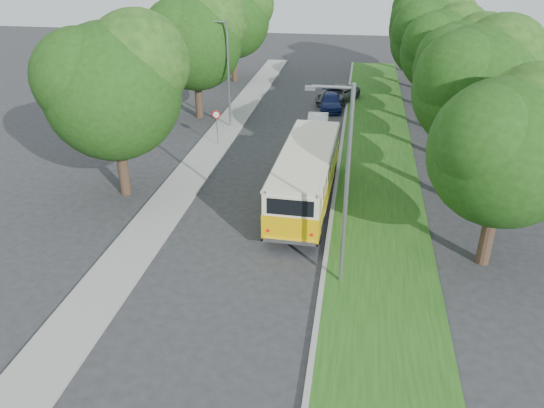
% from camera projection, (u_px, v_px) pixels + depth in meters
% --- Properties ---
extents(ground, '(120.00, 120.00, 0.00)m').
position_uv_depth(ground, '(247.00, 242.00, 23.96)').
color(ground, '#2A2A2C').
rests_on(ground, ground).
extents(curb, '(0.20, 70.00, 0.15)m').
position_uv_depth(curb, '(334.00, 199.00, 27.81)').
color(curb, gray).
rests_on(curb, ground).
extents(grass_verge, '(4.50, 70.00, 0.13)m').
position_uv_depth(grass_verge, '(379.00, 202.00, 27.47)').
color(grass_verge, '#1B4C14').
rests_on(grass_verge, ground).
extents(sidewalk, '(2.20, 70.00, 0.12)m').
position_uv_depth(sidewalk, '(180.00, 188.00, 29.04)').
color(sidewalk, gray).
rests_on(sidewalk, ground).
extents(treeline, '(24.27, 41.91, 9.46)m').
position_uv_depth(treeline, '(343.00, 42.00, 36.74)').
color(treeline, '#332319').
rests_on(treeline, ground).
extents(lamppost_near, '(1.71, 0.16, 8.00)m').
position_uv_depth(lamppost_near, '(344.00, 183.00, 19.19)').
color(lamppost_near, gray).
rests_on(lamppost_near, ground).
extents(lamppost_far, '(1.71, 0.16, 7.50)m').
position_uv_depth(lamppost_far, '(227.00, 70.00, 36.93)').
color(lamppost_far, gray).
rests_on(lamppost_far, ground).
extents(warning_sign, '(0.56, 0.10, 2.50)m').
position_uv_depth(warning_sign, '(217.00, 121.00, 34.42)').
color(warning_sign, gray).
rests_on(warning_sign, ground).
extents(vintage_bus, '(2.89, 10.16, 3.00)m').
position_uv_depth(vintage_bus, '(306.00, 177.00, 26.80)').
color(vintage_bus, '#E7B407').
rests_on(vintage_bus, ground).
extents(car_silver, '(1.58, 3.84, 1.30)m').
position_uv_depth(car_silver, '(311.00, 155.00, 31.86)').
color(car_silver, '#B6B5BA').
rests_on(car_silver, ground).
extents(car_white, '(1.54, 4.08, 1.33)m').
position_uv_depth(car_white, '(318.00, 125.00, 37.15)').
color(car_white, white).
rests_on(car_white, ground).
extents(car_blue, '(2.01, 4.33, 1.22)m').
position_uv_depth(car_blue, '(331.00, 102.00, 42.63)').
color(car_blue, '#121C50').
rests_on(car_blue, ground).
extents(car_grey, '(3.98, 5.50, 1.39)m').
position_uv_depth(car_grey, '(338.00, 94.00, 44.35)').
color(car_grey, '#525359').
rests_on(car_grey, ground).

